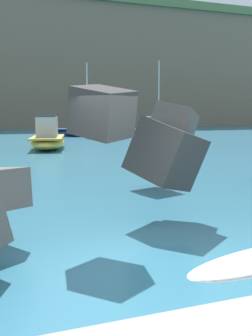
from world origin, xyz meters
TOP-DOWN VIEW (x-y plane):
  - ground_plane at (0.00, 0.00)m, footprint 400.00×400.00m
  - breakwater_jetty at (2.38, 1.60)m, footprint 33.03×8.23m
  - boat_near_centre at (7.94, 32.51)m, footprint 6.38×4.23m
  - boat_mid_left at (17.02, 34.34)m, footprint 6.08×3.64m
  - boat_mid_centre at (2.35, 20.15)m, footprint 3.34×5.81m

SIDE VIEW (x-z plane):
  - ground_plane at x=0.00m, z-range 0.00..0.00m
  - boat_near_centre at x=7.94m, z-range -2.92..3.75m
  - boat_mid_left at x=17.02m, z-range -3.22..4.22m
  - boat_mid_centre at x=2.35m, z-range -0.41..1.66m
  - breakwater_jetty at x=2.38m, z-range -0.18..2.65m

